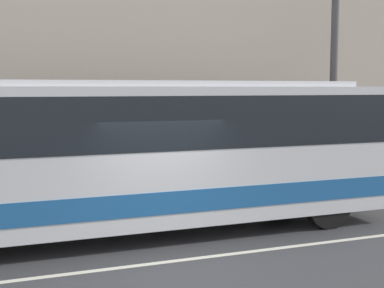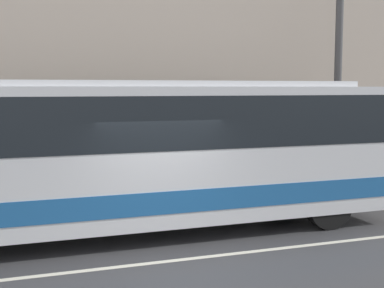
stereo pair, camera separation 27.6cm
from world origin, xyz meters
name	(u,v)px [view 1 (the left image)]	position (x,y,z in m)	size (l,w,h in m)	color
ground_plane	(177,261)	(0.00, 0.00, 0.00)	(60.00, 60.00, 0.00)	#38383A
sidewalk	(114,201)	(0.00, 5.13, 0.08)	(60.00, 2.25, 0.15)	gray
lane_stripe	(177,261)	(0.00, 0.00, 0.00)	(54.00, 0.14, 0.01)	beige
transit_bus	(119,149)	(-0.56, 2.06, 1.84)	(12.17, 2.56, 3.27)	silver
utility_pole_near	(334,73)	(6.65, 4.67, 3.56)	(0.22, 0.22, 6.81)	#4C4C4F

